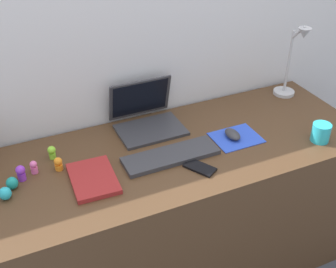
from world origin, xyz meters
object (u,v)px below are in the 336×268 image
at_px(keyboard, 171,156).
at_px(cell_phone, 200,168).
at_px(coffee_mug, 321,133).
at_px(toy_figurine_orange, 58,164).
at_px(toy_figurine_teal, 12,183).
at_px(mouse, 232,134).
at_px(notebook_pad, 93,178).
at_px(toy_figurine_purple, 21,173).
at_px(toy_figurine_pink, 34,167).
at_px(laptop, 146,116).
at_px(desk_lamp, 293,64).
at_px(toy_figurine_lime, 52,152).
at_px(toy_figurine_cyan, 5,193).

distance_m(keyboard, cell_phone, 0.14).
distance_m(coffee_mug, toy_figurine_orange, 1.14).
bearing_deg(toy_figurine_teal, mouse, -3.13).
relative_size(notebook_pad, toy_figurine_purple, 3.63).
bearing_deg(toy_figurine_pink, laptop, 15.02).
distance_m(keyboard, notebook_pad, 0.34).
xyz_separation_m(desk_lamp, toy_figurine_lime, (-1.24, -0.04, -0.15)).
bearing_deg(mouse, notebook_pad, -177.33).
distance_m(coffee_mug, toy_figurine_purple, 1.28).
bearing_deg(keyboard, cell_phone, -56.86).
height_order(toy_figurine_cyan, toy_figurine_lime, toy_figurine_lime).
height_order(keyboard, cell_phone, keyboard).
distance_m(laptop, toy_figurine_orange, 0.48).
xyz_separation_m(laptop, notebook_pad, (-0.34, -0.29, -0.04)).
relative_size(desk_lamp, toy_figurine_lime, 6.73).
height_order(mouse, cell_phone, mouse).
bearing_deg(toy_figurine_orange, mouse, -7.21).
distance_m(desk_lamp, coffee_mug, 0.44).
bearing_deg(toy_figurine_pink, coffee_mug, -13.73).
bearing_deg(notebook_pad, toy_figurine_pink, 146.70).
distance_m(cell_phone, toy_figurine_teal, 0.73).
height_order(keyboard, toy_figurine_teal, toy_figurine_teal).
distance_m(mouse, coffee_mug, 0.39).
height_order(toy_figurine_purple, toy_figurine_teal, toy_figurine_purple).
xyz_separation_m(mouse, toy_figurine_purple, (-0.91, 0.09, 0.01)).
bearing_deg(toy_figurine_purple, laptop, 16.01).
height_order(keyboard, coffee_mug, coffee_mug).
height_order(laptop, mouse, laptop).
distance_m(cell_phone, toy_figurine_orange, 0.57).
xyz_separation_m(desk_lamp, toy_figurine_teal, (-1.42, -0.17, -0.16)).
bearing_deg(toy_figurine_orange, toy_figurine_lime, 94.76).
height_order(laptop, desk_lamp, desk_lamp).
bearing_deg(cell_phone, toy_figurine_teal, 134.85).
distance_m(laptop, desk_lamp, 0.80).
bearing_deg(toy_figurine_orange, notebook_pad, -50.10).
xyz_separation_m(mouse, toy_figurine_teal, (-0.95, 0.05, 0.00)).
bearing_deg(toy_figurine_teal, toy_figurine_pink, 34.43).
height_order(toy_figurine_purple, toy_figurine_lime, toy_figurine_purple).
distance_m(desk_lamp, toy_figurine_purple, 1.39).
xyz_separation_m(cell_phone, toy_figurine_lime, (-0.53, 0.32, 0.03)).
distance_m(keyboard, toy_figurine_pink, 0.56).
xyz_separation_m(coffee_mug, toy_figurine_pink, (-1.20, 0.29, -0.01)).
bearing_deg(cell_phone, mouse, -0.24).
bearing_deg(notebook_pad, mouse, 5.56).
height_order(coffee_mug, toy_figurine_orange, coffee_mug).
bearing_deg(keyboard, toy_figurine_orange, 165.39).
bearing_deg(toy_figurine_pink, desk_lamp, 4.47).
bearing_deg(desk_lamp, notebook_pad, -167.49).
distance_m(toy_figurine_orange, toy_figurine_cyan, 0.24).
bearing_deg(toy_figurine_orange, keyboard, -14.61).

